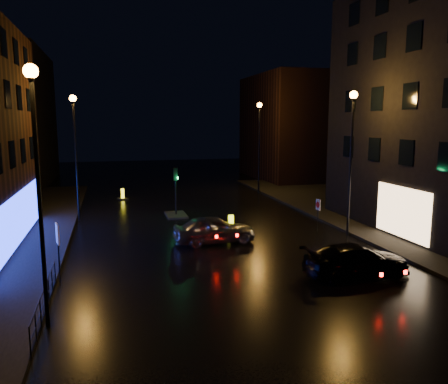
# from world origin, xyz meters

# --- Properties ---
(ground) EXTENTS (120.00, 120.00, 0.00)m
(ground) POSITION_xyz_m (0.00, 0.00, 0.00)
(ground) COLOR black
(ground) RESTS_ON ground
(pavement_right) EXTENTS (12.00, 44.00, 0.15)m
(pavement_right) POSITION_xyz_m (14.00, 8.00, 0.07)
(pavement_right) COLOR black
(pavement_right) RESTS_ON ground
(building_far_left) EXTENTS (8.00, 16.00, 14.00)m
(building_far_left) POSITION_xyz_m (-16.00, 35.00, 7.00)
(building_far_left) COLOR black
(building_far_left) RESTS_ON ground
(building_far_right) EXTENTS (8.00, 14.00, 12.00)m
(building_far_right) POSITION_xyz_m (15.00, 32.00, 6.00)
(building_far_right) COLOR black
(building_far_right) RESTS_ON ground
(street_lamp_lnear) EXTENTS (0.44, 0.44, 8.37)m
(street_lamp_lnear) POSITION_xyz_m (-7.80, -2.00, 5.56)
(street_lamp_lnear) COLOR black
(street_lamp_lnear) RESTS_ON ground
(street_lamp_lfar) EXTENTS (0.44, 0.44, 8.37)m
(street_lamp_lfar) POSITION_xyz_m (-7.80, 14.00, 5.56)
(street_lamp_lfar) COLOR black
(street_lamp_lfar) RESTS_ON ground
(street_lamp_rnear) EXTENTS (0.44, 0.44, 8.37)m
(street_lamp_rnear) POSITION_xyz_m (7.80, 6.00, 5.56)
(street_lamp_rnear) COLOR black
(street_lamp_rnear) RESTS_ON ground
(street_lamp_rfar) EXTENTS (0.44, 0.44, 8.37)m
(street_lamp_rfar) POSITION_xyz_m (7.80, 22.00, 5.56)
(street_lamp_rfar) COLOR black
(street_lamp_rfar) RESTS_ON ground
(traffic_signal) EXTENTS (1.40, 2.40, 3.45)m
(traffic_signal) POSITION_xyz_m (-1.20, 14.00, 0.50)
(traffic_signal) COLOR black
(traffic_signal) RESTS_ON ground
(guard_railing) EXTENTS (0.05, 6.04, 1.00)m
(guard_railing) POSITION_xyz_m (-8.00, -1.00, 0.74)
(guard_railing) COLOR black
(guard_railing) RESTS_ON ground
(silver_hatchback) EXTENTS (4.58, 2.00, 1.54)m
(silver_hatchback) POSITION_xyz_m (-0.19, 6.43, 0.77)
(silver_hatchback) COLOR #97989E
(silver_hatchback) RESTS_ON ground
(dark_sedan) EXTENTS (4.87, 2.18, 1.39)m
(dark_sedan) POSITION_xyz_m (4.60, -0.22, 0.69)
(dark_sedan) COLOR black
(dark_sedan) RESTS_ON ground
(bollard_near) EXTENTS (0.95, 1.32, 1.09)m
(bollard_near) POSITION_xyz_m (1.30, 8.34, 0.24)
(bollard_near) COLOR black
(bollard_near) RESTS_ON ground
(bollard_far) EXTENTS (0.95, 1.21, 0.93)m
(bollard_far) POSITION_xyz_m (-4.69, 21.87, 0.20)
(bollard_far) COLOR black
(bollard_far) RESTS_ON ground
(road_sign_left) EXTENTS (0.21, 0.62, 2.57)m
(road_sign_left) POSITION_xyz_m (-7.81, 2.01, 1.92)
(road_sign_left) COLOR black
(road_sign_left) RESTS_ON ground
(road_sign_right) EXTENTS (0.08, 0.49, 2.01)m
(road_sign_right) POSITION_xyz_m (6.50, 7.28, 1.51)
(road_sign_right) COLOR black
(road_sign_right) RESTS_ON ground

